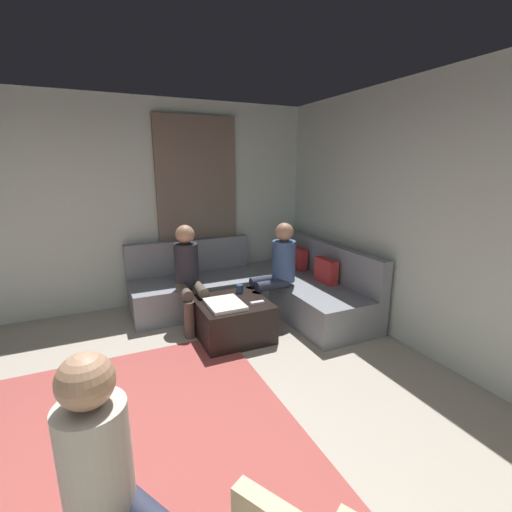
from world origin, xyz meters
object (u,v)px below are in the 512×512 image
object	(u,v)px
sectional_couch	(259,288)
person_on_couch_back	(277,268)
ottoman	(232,319)
person_on_couch_side	(189,273)
coffee_mug	(240,289)
game_remote	(257,303)
person_on_armchair	(111,485)

from	to	relation	value
sectional_couch	person_on_couch_back	world-z (taller)	person_on_couch_back
ottoman	person_on_couch_back	bearing A→B (deg)	109.54
sectional_couch	person_on_couch_back	size ratio (longest dim) A/B	2.12
ottoman	person_on_couch_side	bearing A→B (deg)	-144.02
coffee_mug	person_on_couch_side	distance (m)	0.62
sectional_couch	person_on_couch_back	distance (m)	0.55
game_remote	person_on_armchair	distance (m)	2.53
ottoman	person_on_couch_back	world-z (taller)	person_on_couch_back
sectional_couch	person_on_armchair	world-z (taller)	person_on_armchair
ottoman	person_on_couch_side	size ratio (longest dim) A/B	0.63
ottoman	person_on_couch_back	xyz separation A→B (m)	(-0.24, 0.67, 0.45)
person_on_couch_back	person_on_couch_side	world-z (taller)	same
game_remote	person_on_couch_side	distance (m)	0.90
coffee_mug	person_on_couch_back	world-z (taller)	person_on_couch_back
sectional_couch	coffee_mug	world-z (taller)	sectional_couch
coffee_mug	ottoman	bearing A→B (deg)	-39.29
coffee_mug	person_on_armchair	size ratio (longest dim) A/B	0.08
person_on_couch_back	person_on_couch_side	distance (m)	1.05
game_remote	ottoman	bearing A→B (deg)	-129.29
person_on_couch_side	game_remote	bearing A→B (deg)	130.74
sectional_couch	game_remote	distance (m)	0.91
person_on_couch_back	person_on_couch_side	size ratio (longest dim) A/B	1.00
coffee_mug	game_remote	world-z (taller)	coffee_mug
coffee_mug	person_on_couch_back	distance (m)	0.53
person_on_couch_side	person_on_armchair	xyz separation A→B (m)	(2.65, -0.98, -0.01)
sectional_couch	person_on_armchair	size ratio (longest dim) A/B	2.16
coffee_mug	person_on_couch_back	size ratio (longest dim) A/B	0.08
ottoman	coffee_mug	distance (m)	0.38
coffee_mug	sectional_couch	bearing A→B (deg)	133.08
game_remote	person_on_armchair	xyz separation A→B (m)	(1.99, -1.55, 0.21)
ottoman	game_remote	size ratio (longest dim) A/B	5.07
ottoman	person_on_armchair	bearing A→B (deg)	-31.53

